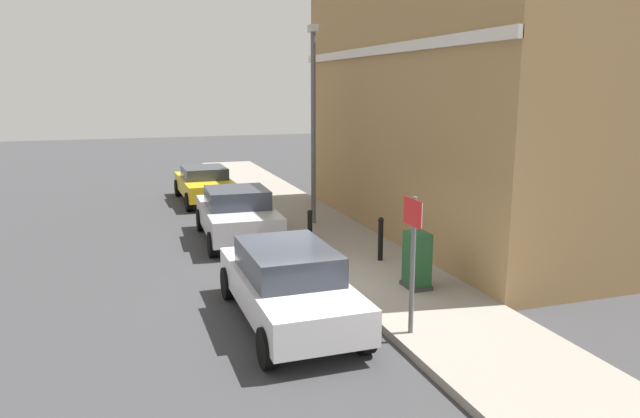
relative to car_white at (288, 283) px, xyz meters
The scene contains 11 objects.
ground 1.58m from the car_white, 55.96° to the left, with size 80.00×80.00×0.00m, color #38383A.
sidewalk 7.67m from the car_white, 69.38° to the left, with size 2.57×30.00×0.15m, color gray.
corner_building 9.27m from the car_white, 35.89° to the left, with size 6.25×11.89×7.86m.
car_white is the anchor object (origin of this frame).
car_silver 6.05m from the car_white, 87.66° to the left, with size 2.03×4.03×1.46m.
car_yellow 11.99m from the car_white, 89.15° to the left, with size 1.91×4.18×1.28m.
utility_cabinet 2.93m from the car_white, 11.68° to the left, with size 0.46×0.61×1.15m.
bollard_near_cabinet 3.95m from the car_white, 41.13° to the left, with size 0.14×0.14×1.04m.
bollard_far_kerb 4.26m from the car_white, 67.10° to the left, with size 0.14×0.14×1.04m.
street_sign 2.40m from the car_white, 39.67° to the right, with size 0.08×0.60×2.30m.
lamppost 7.80m from the car_white, 68.51° to the left, with size 0.20×0.44×5.72m.
Camera 1 is at (-3.46, -10.92, 4.18)m, focal length 33.47 mm.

